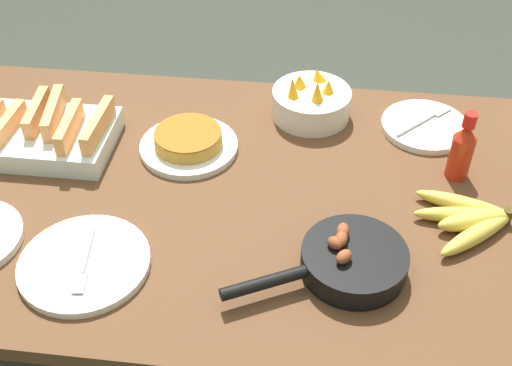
# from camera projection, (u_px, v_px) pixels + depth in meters

# --- Properties ---
(dining_table) EXTENTS (1.76, 0.88, 0.73)m
(dining_table) POSITION_uv_depth(u_px,v_px,m) (256.00, 223.00, 1.44)
(dining_table) COLOR brown
(dining_table) RESTS_ON ground_plane
(banana_bunch) EXTENTS (0.21, 0.20, 0.04)m
(banana_bunch) POSITION_uv_depth(u_px,v_px,m) (470.00, 219.00, 1.30)
(banana_bunch) COLOR gold
(banana_bunch) RESTS_ON dining_table
(melon_tray) EXTENTS (0.31, 0.22, 0.10)m
(melon_tray) POSITION_uv_depth(u_px,v_px,m) (46.00, 134.00, 1.48)
(melon_tray) COLOR silver
(melon_tray) RESTS_ON dining_table
(skillet) EXTENTS (0.34, 0.23, 0.08)m
(skillet) POSITION_uv_depth(u_px,v_px,m) (350.00, 261.00, 1.20)
(skillet) COLOR black
(skillet) RESTS_ON dining_table
(frittata_plate_center) EXTENTS (0.23, 0.23, 0.05)m
(frittata_plate_center) POSITION_uv_depth(u_px,v_px,m) (189.00, 142.00, 1.48)
(frittata_plate_center) COLOR silver
(frittata_plate_center) RESTS_ON dining_table
(empty_plate_near_front) EXTENTS (0.25, 0.25, 0.02)m
(empty_plate_near_front) POSITION_uv_depth(u_px,v_px,m) (84.00, 263.00, 1.22)
(empty_plate_near_front) COLOR silver
(empty_plate_near_front) RESTS_ON dining_table
(empty_plate_far_right) EXTENTS (0.21, 0.21, 0.02)m
(empty_plate_far_right) POSITION_uv_depth(u_px,v_px,m) (425.00, 126.00, 1.55)
(empty_plate_far_right) COLOR silver
(empty_plate_far_right) RESTS_ON dining_table
(fruit_bowl_citrus) EXTENTS (0.19, 0.19, 0.12)m
(fruit_bowl_citrus) POSITION_uv_depth(u_px,v_px,m) (311.00, 102.00, 1.58)
(fruit_bowl_citrus) COLOR silver
(fruit_bowl_citrus) RESTS_ON dining_table
(hot_sauce_bottle) EXTENTS (0.05, 0.05, 0.17)m
(hot_sauce_bottle) POSITION_uv_depth(u_px,v_px,m) (462.00, 149.00, 1.38)
(hot_sauce_bottle) COLOR #B72814
(hot_sauce_bottle) RESTS_ON dining_table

